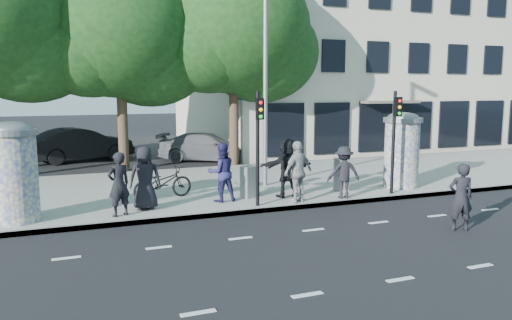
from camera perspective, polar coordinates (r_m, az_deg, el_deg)
name	(u,v)px	position (r m, az deg, el deg)	size (l,w,h in m)	color
ground	(341,246)	(11.97, 9.71, -9.66)	(120.00, 120.00, 0.00)	black
sidewalk	(237,185)	(18.58, -2.18, -2.83)	(40.00, 8.00, 0.15)	gray
curb	(280,209)	(14.99, 2.75, -5.56)	(40.00, 0.10, 0.16)	slate
lane_dash_near	(400,279)	(10.26, 16.16, -12.98)	(32.00, 0.12, 0.01)	silver
lane_dash_far	(313,230)	(13.14, 6.57, -7.94)	(32.00, 0.12, 0.01)	silver
ad_column_left	(13,170)	(14.47, -26.01, -1.00)	(1.36, 1.36, 2.65)	beige
ad_column_right	(402,148)	(18.34, 16.32, 1.32)	(1.36, 1.36, 2.65)	beige
traffic_pole_near	(258,137)	(14.61, 0.27, 2.67)	(0.22, 0.31, 3.40)	black
traffic_pole_far	(395,132)	(16.95, 15.58, 3.15)	(0.22, 0.31, 3.40)	black
street_lamp	(266,54)	(17.73, 1.17, 11.96)	(0.25, 0.93, 8.00)	slate
tree_near_left	(119,30)	(22.70, -15.38, 14.10)	(6.80, 6.80, 8.97)	#38281C
tree_center	(233,28)	(23.41, -2.61, 14.81)	(7.00, 7.00, 9.30)	#38281C
building	(345,52)	(34.79, 10.16, 12.05)	(20.30, 15.85, 12.00)	beige
ped_a	(145,178)	(14.73, -12.56, -2.01)	(0.91, 0.59, 1.86)	black
ped_b	(119,184)	(14.15, -15.41, -2.69)	(0.65, 0.43, 1.78)	black
ped_c	(222,172)	(15.43, -3.96, -1.41)	(0.89, 0.69, 1.83)	#222050
ped_d	(344,172)	(16.13, 10.00, -1.39)	(1.08, 0.62, 1.66)	black
ped_e	(298,172)	(15.35, 4.82, -1.34)	(1.11, 0.63, 1.90)	gray
ped_f	(288,168)	(16.07, 3.64, -0.89)	(1.76, 0.63, 1.90)	black
man_road	(461,197)	(13.84, 22.34, -3.96)	(0.64, 0.42, 1.75)	black
bicycle	(163,183)	(16.06, -10.61, -2.58)	(1.98, 0.69, 1.04)	black
cabinet_left	(249,182)	(16.01, -0.79, -2.52)	(0.49, 0.35, 1.02)	gray
cabinet_right	(341,174)	(17.37, 9.74, -1.62)	(0.53, 0.39, 1.11)	slate
car_mid	(81,144)	(26.42, -19.39, 1.69)	(5.03, 1.75, 1.66)	black
car_right	(207,147)	(25.11, -5.65, 1.50)	(4.79, 1.95, 1.39)	slate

